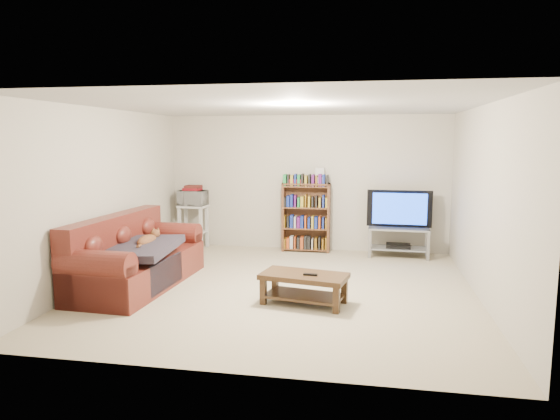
% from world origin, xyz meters
% --- Properties ---
extents(floor, '(5.00, 5.00, 0.00)m').
position_xyz_m(floor, '(0.00, 0.00, 0.00)').
color(floor, beige).
rests_on(floor, ground).
extents(ceiling, '(5.00, 5.00, 0.00)m').
position_xyz_m(ceiling, '(0.00, 0.00, 2.40)').
color(ceiling, white).
rests_on(ceiling, ground).
extents(wall_back, '(5.00, 0.00, 5.00)m').
position_xyz_m(wall_back, '(0.00, 2.50, 1.20)').
color(wall_back, beige).
rests_on(wall_back, ground).
extents(wall_front, '(5.00, 0.00, 5.00)m').
position_xyz_m(wall_front, '(0.00, -2.50, 1.20)').
color(wall_front, beige).
rests_on(wall_front, ground).
extents(wall_left, '(0.00, 5.00, 5.00)m').
position_xyz_m(wall_left, '(-2.50, 0.00, 1.20)').
color(wall_left, beige).
rests_on(wall_left, ground).
extents(wall_right, '(0.00, 5.00, 5.00)m').
position_xyz_m(wall_right, '(2.50, 0.00, 1.20)').
color(wall_right, beige).
rests_on(wall_right, ground).
extents(sofa, '(1.08, 2.28, 0.96)m').
position_xyz_m(sofa, '(-2.01, -0.22, 0.33)').
color(sofa, maroon).
rests_on(sofa, floor).
extents(blanket, '(0.90, 1.15, 0.19)m').
position_xyz_m(blanket, '(-1.83, -0.38, 0.56)').
color(blanket, '#302A35').
rests_on(blanket, sofa).
extents(cat, '(0.27, 0.62, 0.18)m').
position_xyz_m(cat, '(-1.82, -0.18, 0.62)').
color(cat, brown).
rests_on(cat, sofa).
extents(coffee_table, '(1.10, 0.69, 0.37)m').
position_xyz_m(coffee_table, '(0.37, -0.57, 0.26)').
color(coffee_table, '#3D2715').
rests_on(coffee_table, floor).
extents(remote, '(0.17, 0.05, 0.02)m').
position_xyz_m(remote, '(0.45, -0.64, 0.38)').
color(remote, black).
rests_on(remote, coffee_table).
extents(tv_stand, '(1.02, 0.49, 0.50)m').
position_xyz_m(tv_stand, '(1.62, 2.14, 0.34)').
color(tv_stand, '#999EA3').
rests_on(tv_stand, floor).
extents(television, '(1.09, 0.18, 0.62)m').
position_xyz_m(television, '(1.62, 2.14, 0.81)').
color(television, black).
rests_on(television, tv_stand).
extents(dvd_player, '(0.41, 0.30, 0.06)m').
position_xyz_m(dvd_player, '(1.62, 2.14, 0.19)').
color(dvd_player, black).
rests_on(dvd_player, tv_stand).
extents(bookshelf, '(0.84, 0.27, 1.22)m').
position_xyz_m(bookshelf, '(0.03, 2.30, 0.63)').
color(bookshelf, brown).
rests_on(bookshelf, floor).
extents(shelf_clutter, '(0.62, 0.19, 0.28)m').
position_xyz_m(shelf_clutter, '(0.12, 2.31, 1.32)').
color(shelf_clutter, silver).
rests_on(shelf_clutter, bookshelf).
extents(microwave_stand, '(0.52, 0.39, 0.79)m').
position_xyz_m(microwave_stand, '(-2.04, 2.20, 0.51)').
color(microwave_stand, silver).
rests_on(microwave_stand, floor).
extents(microwave, '(0.51, 0.36, 0.27)m').
position_xyz_m(microwave, '(-2.04, 2.20, 0.93)').
color(microwave, silver).
rests_on(microwave, microwave_stand).
extents(game_boxes, '(0.30, 0.27, 0.05)m').
position_xyz_m(game_boxes, '(-2.04, 2.20, 1.09)').
color(game_boxes, maroon).
rests_on(game_boxes, microwave).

